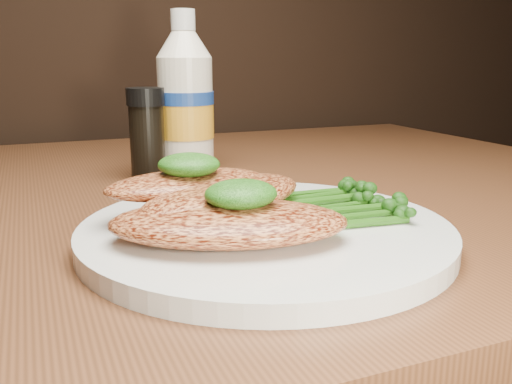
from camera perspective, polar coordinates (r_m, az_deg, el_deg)
name	(u,v)px	position (r m, az deg, el deg)	size (l,w,h in m)	color
plate	(266,232)	(0.44, 1.00, -4.18)	(0.29, 0.29, 0.02)	white
chicken_front	(229,223)	(0.39, -2.84, -3.18)	(0.17, 0.09, 0.03)	#D07742
chicken_mid	(225,196)	(0.43, -3.21, -0.42)	(0.16, 0.08, 0.02)	#D07742
chicken_back	(187,184)	(0.45, -7.12, 0.84)	(0.14, 0.07, 0.02)	#D07742
pesto_front	(241,194)	(0.39, -1.57, -0.20)	(0.05, 0.05, 0.02)	black
pesto_back	(189,165)	(0.44, -6.97, 2.83)	(0.05, 0.05, 0.02)	black
broccolini_bundle	(322,202)	(0.46, 6.81, -1.01)	(0.14, 0.11, 0.02)	#245713
mayo_bottle	(185,93)	(0.70, -7.35, 10.18)	(0.07, 0.07, 0.20)	#F0E3CB
pepper_grinder	(147,134)	(0.66, -11.22, 5.91)	(0.04, 0.04, 0.11)	black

